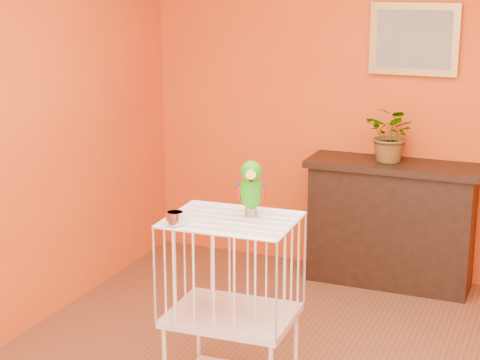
% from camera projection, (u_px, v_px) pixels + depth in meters
% --- Properties ---
extents(room_shell, '(4.50, 4.50, 4.50)m').
position_uv_depth(room_shell, '(319.00, 112.00, 3.62)').
color(room_shell, '#E35C15').
rests_on(room_shell, ground).
extents(console_cabinet, '(1.22, 0.44, 0.90)m').
position_uv_depth(console_cabinet, '(391.00, 224.00, 5.75)').
color(console_cabinet, black).
rests_on(console_cabinet, ground).
extents(potted_plant, '(0.46, 0.49, 0.31)m').
position_uv_depth(potted_plant, '(391.00, 142.00, 5.57)').
color(potted_plant, '#26722D').
rests_on(potted_plant, console_cabinet).
extents(framed_picture, '(0.62, 0.04, 0.50)m').
position_uv_depth(framed_picture, '(414.00, 39.00, 5.56)').
color(framed_picture, '#AE8A3E').
rests_on(framed_picture, room_shell).
extents(birdcage, '(0.66, 0.52, 0.99)m').
position_uv_depth(birdcage, '(232.00, 306.00, 4.17)').
color(birdcage, white).
rests_on(birdcage, ground).
extents(feed_cup, '(0.09, 0.09, 0.06)m').
position_uv_depth(feed_cup, '(175.00, 218.00, 3.95)').
color(feed_cup, silver).
rests_on(feed_cup, birdcage).
extents(parrot, '(0.17, 0.27, 0.30)m').
position_uv_depth(parrot, '(251.00, 188.00, 4.05)').
color(parrot, '#59544C').
rests_on(parrot, birdcage).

